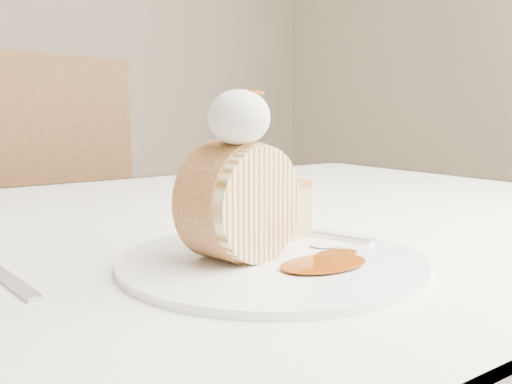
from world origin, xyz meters
TOP-DOWN VIEW (x-y plane):
  - table at (0.00, 0.20)m, footprint 1.40×0.90m
  - chair_far at (0.01, 0.99)m, footprint 0.60×0.60m
  - plate at (-0.01, -0.01)m, footprint 0.34×0.34m
  - roulade_slice at (-0.03, 0.00)m, footprint 0.11×0.08m
  - cake_chunk at (0.04, 0.05)m, footprint 0.07×0.07m
  - whipped_cream at (-0.04, -0.01)m, footprint 0.05×0.05m
  - caramel_drizzle at (-0.03, -0.01)m, footprint 0.03×0.02m
  - caramel_pool at (0.01, -0.06)m, footprint 0.10×0.08m
  - fork at (0.08, 0.03)m, footprint 0.07×0.16m
  - spoon at (-0.21, 0.07)m, footprint 0.03×0.15m

SIDE VIEW (x-z plane):
  - chair_far at x=0.01m, z-range 0.07..1.07m
  - table at x=0.00m, z-range 0.29..1.04m
  - spoon at x=-0.21m, z-range 0.75..0.75m
  - plate at x=-0.01m, z-range 0.75..0.76m
  - fork at x=0.08m, z-range 0.76..0.76m
  - caramel_pool at x=0.01m, z-range 0.76..0.76m
  - cake_chunk at x=0.04m, z-range 0.76..0.81m
  - roulade_slice at x=-0.03m, z-range 0.76..0.86m
  - whipped_cream at x=-0.04m, z-range 0.86..0.90m
  - caramel_drizzle at x=-0.03m, z-range 0.90..0.91m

